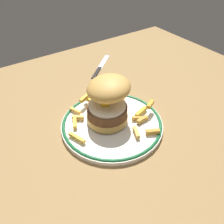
{
  "coord_description": "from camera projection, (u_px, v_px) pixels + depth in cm",
  "views": [
    {
      "loc": [
        -18.53,
        -32.05,
        40.34
      ],
      "look_at": [
        5.8,
        3.38,
        4.6
      ],
      "focal_mm": 37.06,
      "sensor_mm": 36.0,
      "label": 1
    }
  ],
  "objects": [
    {
      "name": "ground_plane",
      "position": [
        100.0,
        149.0,
        0.55
      ],
      "size": [
        128.14,
        101.06,
        4.0
      ],
      "primitive_type": "cube",
      "color": "olive"
    },
    {
      "name": "dinner_plate",
      "position": [
        112.0,
        123.0,
        0.58
      ],
      "size": [
        25.45,
        25.45,
        1.6
      ],
      "color": "white",
      "rests_on": "ground_plane"
    },
    {
      "name": "burger",
      "position": [
        108.0,
        100.0,
        0.55
      ],
      "size": [
        13.72,
        13.45,
        11.62
      ],
      "color": "gold",
      "rests_on": "dinner_plate"
    },
    {
      "name": "fries_pile",
      "position": [
        112.0,
        111.0,
        0.6
      ],
      "size": [
        22.99,
        21.41,
        2.99
      ],
      "color": "gold",
      "rests_on": "dinner_plate"
    },
    {
      "name": "knife",
      "position": [
        100.0,
        68.0,
        0.82
      ],
      "size": [
        14.59,
        12.91,
        0.7
      ],
      "color": "black",
      "rests_on": "ground_plane"
    }
  ]
}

